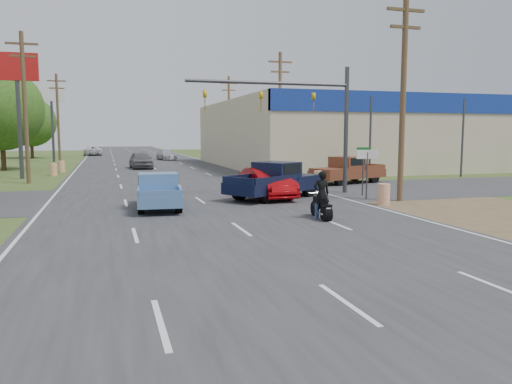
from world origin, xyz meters
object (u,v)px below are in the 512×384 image
object	(u,v)px
red_convertible	(267,183)
distant_car_grey	(141,160)
rider	(321,196)
distant_car_white	(93,151)
motorcycle	(322,208)
blue_pickup	(158,191)
distant_car_silver	(167,155)
navy_pickup	(277,180)
brown_pickup	(346,170)

from	to	relation	value
red_convertible	distant_car_grey	bearing A→B (deg)	97.23
rider	distant_car_white	bearing A→B (deg)	-78.19
motorcycle	blue_pickup	bearing A→B (deg)	143.42
rider	distant_car_silver	bearing A→B (deg)	-86.37
rider	distant_car_grey	xyz separation A→B (m)	(-4.82, 31.51, -0.08)
red_convertible	distant_car_grey	distance (m)	25.22
motorcycle	distant_car_white	size ratio (longest dim) A/B	0.36
motorcycle	navy_pickup	size ratio (longest dim) A/B	0.33
distant_car_grey	distant_car_silver	distance (m)	16.14
distant_car_silver	distant_car_white	size ratio (longest dim) A/B	0.84
distant_car_grey	distant_car_white	distance (m)	33.18
distant_car_white	motorcycle	bearing A→B (deg)	93.30
brown_pickup	distant_car_silver	bearing A→B (deg)	-6.74
motorcycle	distant_car_silver	xyz separation A→B (m)	(-0.58, 47.13, 0.21)
red_convertible	motorcycle	xyz separation A→B (m)	(0.06, -6.79, -0.35)
red_convertible	motorcycle	bearing A→B (deg)	-93.19
motorcycle	rider	world-z (taller)	rider
blue_pickup	distant_car_silver	size ratio (longest dim) A/B	1.09
motorcycle	rider	size ratio (longest dim) A/B	1.08
distant_car_grey	navy_pickup	bearing A→B (deg)	-81.19
distant_car_grey	distant_car_white	bearing A→B (deg)	96.00
blue_pickup	distant_car_grey	distance (m)	26.79
brown_pickup	distant_car_silver	world-z (taller)	brown_pickup
blue_pickup	distant_car_white	size ratio (longest dim) A/B	0.92
red_convertible	distant_car_white	distance (m)	58.39
distant_car_white	distant_car_grey	bearing A→B (deg)	93.49
distant_car_silver	distant_car_white	bearing A→B (deg)	109.32
red_convertible	distant_car_white	xyz separation A→B (m)	(-10.00, 57.53, -0.04)
motorcycle	brown_pickup	distance (m)	14.67
blue_pickup	brown_pickup	size ratio (longest dim) A/B	0.84
blue_pickup	distant_car_white	distance (m)	59.68
blue_pickup	distant_car_silver	bearing A→B (deg)	86.52
brown_pickup	motorcycle	bearing A→B (deg)	129.56
blue_pickup	distant_car_grey	xyz separation A→B (m)	(0.98, 26.77, 0.02)
motorcycle	blue_pickup	distance (m)	7.53
rider	blue_pickup	world-z (taller)	rider
distant_car_grey	motorcycle	bearing A→B (deg)	-84.39
rider	distant_car_grey	distance (m)	31.88
navy_pickup	distant_car_grey	world-z (taller)	navy_pickup
blue_pickup	distant_car_grey	size ratio (longest dim) A/B	1.01
navy_pickup	blue_pickup	bearing A→B (deg)	-105.66
red_convertible	distant_car_silver	size ratio (longest dim) A/B	1.06
rider	distant_car_silver	xyz separation A→B (m)	(-0.58, 47.09, -0.25)
rider	brown_pickup	bearing A→B (deg)	-117.73
navy_pickup	distant_car_silver	bearing A→B (deg)	149.46
red_convertible	distant_car_white	size ratio (longest dim) A/B	0.89
distant_car_silver	distant_car_white	xyz separation A→B (m)	(-9.47, 17.19, 0.09)
navy_pickup	distant_car_white	bearing A→B (deg)	158.33
motorcycle	blue_pickup	size ratio (longest dim) A/B	0.40
rider	distant_car_silver	size ratio (longest dim) A/B	0.40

